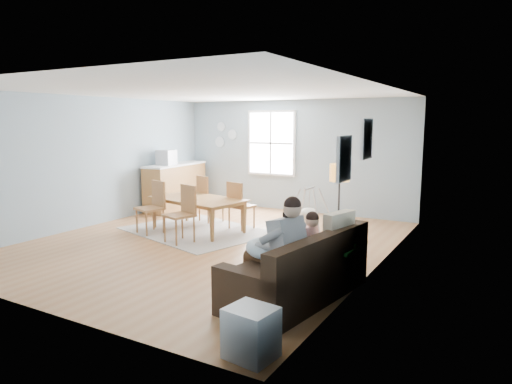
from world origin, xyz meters
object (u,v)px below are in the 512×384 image
Objects in this scene: toddler at (305,238)px; counter at (176,186)px; chair_se at (183,209)px; dining_table at (197,215)px; storage_cube at (250,333)px; chair_ne at (238,202)px; chair_nw at (207,195)px; sofa at (301,275)px; chair_sw at (154,203)px; baby_swing at (309,212)px; monitor at (166,158)px; floor_lamp at (339,181)px; father at (278,246)px.

counter is at bearing 144.24° from toddler.
dining_table is at bearing 110.62° from chair_se.
toddler is at bearing 97.36° from storage_cube.
toddler is at bearing -44.64° from chair_ne.
sofa is at bearing -40.12° from chair_nw.
chair_se is at bearing -48.10° from counter.
chair_sw is (-3.88, 1.49, -0.13)m from toddler.
chair_se reaches higher than chair_nw.
sofa is 2.25× the size of chair_ne.
counter reaches higher than toddler.
chair_sw reaches higher than dining_table.
baby_swing is at bearing 111.42° from sofa.
baby_swing is at bearing -3.89° from monitor.
chair_nw reaches higher than sofa.
chair_nw is 1.83m from monitor.
baby_swing is at bearing 39.46° from dining_table.
floor_lamp is 3.68m from chair_nw.
chair_nw is at bearing 139.88° from sofa.
father is 1.28× the size of chair_se.
counter is (-5.03, 4.21, -0.14)m from father.
floor_lamp is at bearing -52.72° from baby_swing.
floor_lamp reaches higher than baby_swing.
sofa reaches higher than storage_cube.
father is (-0.18, -0.27, 0.42)m from sofa.
storage_cube is at bearing -82.64° from toddler.
chair_sw is 1.68m from chair_ne.
sofa is at bearing -23.50° from chair_sw.
baby_swing is (-1.11, 3.56, -0.32)m from father.
dining_table is (-3.22, 2.01, -0.39)m from toddler.
chair_se is at bearing -69.16° from chair_nw.
monitor is (-5.00, 1.74, 0.06)m from floor_lamp.
baby_swing is at bearing 112.04° from toddler.
sofa is 3.95m from dining_table.
chair_se is 3.35m from counter.
chair_se is 1.01× the size of chair_nw.
chair_sw is (-4.10, 3.24, 0.35)m from storage_cube.
father is at bearing -37.51° from monitor.
floor_lamp is 1.55× the size of chair_ne.
dining_table is at bearing -151.67° from baby_swing.
chair_nw is (0.35, 1.30, 0.00)m from chair_sw.
toddler is at bearing -33.11° from monitor.
storage_cube is 5.24m from chair_sw.
dining_table is (-3.09, 2.49, -0.38)m from father.
storage_cube is 0.25× the size of dining_table.
toddler is 0.98× the size of baby_swing.
chair_nw is 1.04× the size of chair_ne.
dining_table reaches higher than storage_cube.
chair_se reaches higher than chair_ne.
father is at bearing -90.50° from floor_lamp.
storage_cube is (0.36, -1.26, -0.48)m from father.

